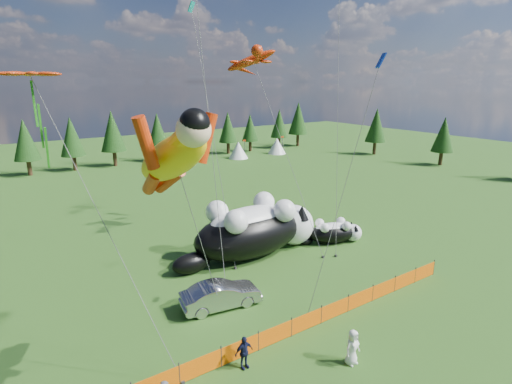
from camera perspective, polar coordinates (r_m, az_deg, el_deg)
ground at (r=23.91m, az=2.34°, el=-15.68°), size 160.00×160.00×0.00m
safety_fence at (r=21.67m, az=7.26°, el=-17.85°), size 22.06×0.06×1.10m
tree_line at (r=63.23m, az=-22.49°, el=6.70°), size 90.00×4.00×8.00m
festival_tents at (r=62.02m, az=-11.29°, el=4.98°), size 50.00×3.20×2.80m
cat_large at (r=29.25m, az=-0.05°, el=-5.24°), size 11.77×4.28×4.25m
cat_small at (r=32.40m, az=11.18°, el=-5.59°), size 4.96×3.11×1.87m
car at (r=23.34m, az=-5.03°, el=-14.44°), size 4.72×2.24×1.50m
spectator_c at (r=19.06m, az=-1.73°, el=-21.94°), size 0.93×0.50×1.57m
spectator_e at (r=19.73m, az=13.61°, el=-20.75°), size 0.86×0.59×1.69m
superhero_kite at (r=15.20m, az=-11.92°, el=4.79°), size 6.60×6.65×12.48m
gecko_kite at (r=33.98m, az=-0.71°, el=18.27°), size 6.33×12.32×16.53m
flower_kite at (r=19.96m, az=-29.47°, el=13.99°), size 4.96×7.94×14.51m
diamond_kite_c at (r=21.60m, az=16.98°, el=16.08°), size 4.14×1.10×14.27m
diamond_kite_d at (r=31.48m, az=-8.88°, el=23.05°), size 1.38×7.50×18.87m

